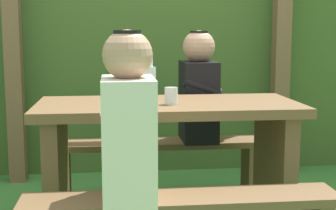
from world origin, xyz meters
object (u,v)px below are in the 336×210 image
at_px(bench_far, 159,159).
at_px(bottle_right, 150,82).
at_px(person_white_shirt, 128,122).
at_px(picnic_table, 168,147).
at_px(bottle_left, 126,83).
at_px(person_black_coat, 199,90).
at_px(drinking_glass, 171,96).

height_order(bench_far, bottle_right, bottle_right).
height_order(bench_far, person_white_shirt, person_white_shirt).
xyz_separation_m(picnic_table, person_white_shirt, (-0.23, -0.55, 0.24)).
distance_m(person_white_shirt, bottle_right, 0.68).
relative_size(picnic_table, person_white_shirt, 1.95).
bearing_deg(bottle_left, bench_far, 65.26).
bearing_deg(bench_far, person_white_shirt, -101.77).
distance_m(bottle_left, bottle_right, 0.14).
distance_m(picnic_table, person_black_coat, 0.66).
bearing_deg(picnic_table, bench_far, 90.00).
relative_size(picnic_table, bench_far, 1.00).
relative_size(bottle_left, bottle_right, 1.00).
bearing_deg(person_white_shirt, picnic_table, 67.32).
height_order(drinking_glass, bottle_right, bottle_right).
height_order(picnic_table, person_black_coat, person_black_coat).
relative_size(bench_far, bottle_left, 5.71).
height_order(bottle_left, bottle_right, same).
bearing_deg(drinking_glass, picnic_table, 96.33).
height_order(drinking_glass, bottle_left, bottle_left).
relative_size(person_black_coat, bottle_right, 2.93).
bearing_deg(picnic_table, drinking_glass, -83.67).
distance_m(picnic_table, person_white_shirt, 0.64).
distance_m(drinking_glass, bottle_left, 0.28).
bearing_deg(bench_far, person_black_coat, -0.73).
distance_m(person_white_shirt, drinking_glass, 0.53).
bearing_deg(bench_far, picnic_table, -90.00).
xyz_separation_m(person_white_shirt, bottle_left, (0.01, 0.62, 0.10)).
height_order(picnic_table, person_white_shirt, person_white_shirt).
xyz_separation_m(picnic_table, drinking_glass, (0.01, -0.07, 0.29)).
distance_m(picnic_table, bench_far, 0.59).
bearing_deg(bottle_right, picnic_table, -50.44).
relative_size(person_black_coat, drinking_glass, 8.09).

